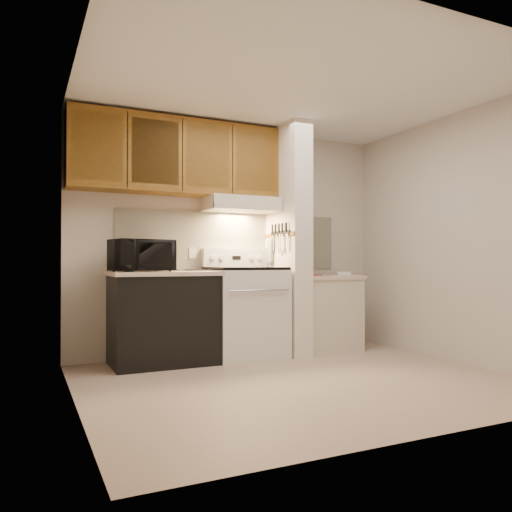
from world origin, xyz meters
TOP-DOWN VIEW (x-y plane):
  - floor at (0.00, 0.00)m, footprint 3.60×3.60m
  - ceiling at (0.00, 0.00)m, footprint 3.60×3.60m
  - wall_back at (0.00, 1.50)m, footprint 3.60×2.50m
  - wall_left at (-1.80, 0.00)m, footprint 0.02×3.00m
  - wall_right at (1.80, 0.00)m, footprint 0.02×3.00m
  - backsplash at (0.00, 1.49)m, footprint 2.60×0.02m
  - range_body at (0.00, 1.16)m, footprint 0.76×0.65m
  - oven_window at (0.00, 0.84)m, footprint 0.50×0.01m
  - oven_handle at (0.00, 0.80)m, footprint 0.65×0.02m
  - cooktop at (0.00, 1.16)m, footprint 0.74×0.64m
  - range_backguard at (0.00, 1.44)m, footprint 0.76×0.08m
  - range_display at (0.00, 1.40)m, footprint 0.10×0.01m
  - range_knob_left_outer at (-0.28, 1.40)m, footprint 0.05×0.02m
  - range_knob_left_inner at (-0.18, 1.40)m, footprint 0.05×0.02m
  - range_knob_right_inner at (0.18, 1.40)m, footprint 0.05×0.02m
  - range_knob_right_outer at (0.28, 1.40)m, footprint 0.05×0.02m
  - dishwasher_front at (-0.88, 1.17)m, footprint 1.00×0.63m
  - left_countertop at (-0.88, 1.17)m, footprint 1.04×0.67m
  - spoon_rest at (-0.48, 1.36)m, footprint 0.24×0.13m
  - teal_jar at (-1.23, 1.06)m, footprint 0.10×0.10m
  - outlet at (-0.48, 1.48)m, footprint 0.08×0.01m
  - microwave at (-1.10, 1.15)m, footprint 0.62×0.48m
  - partition_pillar at (0.51, 1.15)m, footprint 0.22×0.70m
  - pillar_trim at (0.39, 1.15)m, footprint 0.01×0.70m
  - knife_strip at (0.39, 1.10)m, footprint 0.02×0.42m
  - knife_blade_a at (0.38, 0.93)m, footprint 0.01×0.03m
  - knife_handle_a at (0.38, 0.95)m, footprint 0.02×0.02m
  - knife_blade_b at (0.38, 1.03)m, footprint 0.01×0.04m
  - knife_handle_b at (0.38, 1.03)m, footprint 0.02×0.02m
  - knife_blade_c at (0.38, 1.09)m, footprint 0.01×0.04m
  - knife_handle_c at (0.38, 1.11)m, footprint 0.02×0.02m
  - knife_blade_d at (0.38, 1.17)m, footprint 0.01×0.04m
  - knife_handle_d at (0.38, 1.19)m, footprint 0.02×0.02m
  - knife_blade_e at (0.38, 1.26)m, footprint 0.01×0.04m
  - knife_handle_e at (0.38, 1.27)m, footprint 0.02×0.02m
  - oven_mitt at (0.38, 1.32)m, footprint 0.03×0.11m
  - right_cab_base at (0.97, 1.15)m, footprint 0.70×0.60m
  - right_countertop at (0.97, 1.15)m, footprint 0.74×0.64m
  - red_folder at (0.79, 1.24)m, footprint 0.31×0.36m
  - white_box at (1.19, 1.08)m, footprint 0.18×0.15m
  - range_hood at (0.00, 1.28)m, footprint 0.78×0.44m
  - hood_lip at (0.00, 1.07)m, footprint 0.78×0.04m
  - upper_cabinets at (-0.69, 1.32)m, footprint 2.18×0.33m
  - cab_door_a at (-1.51, 1.17)m, footprint 0.46×0.01m
  - cab_gap_a at (-1.23, 1.16)m, footprint 0.01×0.01m
  - cab_door_b at (-0.96, 1.17)m, footprint 0.46×0.01m
  - cab_gap_b at (-0.69, 1.16)m, footprint 0.01×0.01m
  - cab_door_c at (-0.42, 1.17)m, footprint 0.46×0.01m
  - cab_gap_c at (-0.14, 1.16)m, footprint 0.01×0.01m
  - cab_door_d at (0.13, 1.17)m, footprint 0.46×0.01m

SIDE VIEW (x-z plane):
  - floor at x=0.00m, z-range 0.00..0.00m
  - right_cab_base at x=0.97m, z-range 0.00..0.81m
  - dishwasher_front at x=-0.88m, z-range 0.00..0.87m
  - range_body at x=0.00m, z-range 0.00..0.92m
  - oven_window at x=0.00m, z-range 0.35..0.65m
  - oven_handle at x=0.00m, z-range 0.71..0.73m
  - right_countertop at x=0.97m, z-range 0.81..0.85m
  - red_folder at x=0.79m, z-range 0.85..0.86m
  - white_box at x=1.19m, z-range 0.85..0.89m
  - left_countertop at x=-0.88m, z-range 0.87..0.91m
  - spoon_rest at x=-0.48m, z-range 0.91..0.93m
  - cooktop at x=0.00m, z-range 0.92..0.95m
  - teal_jar at x=-1.23m, z-range 0.91..1.00m
  - range_backguard at x=0.00m, z-range 0.95..1.15m
  - range_display at x=0.00m, z-range 1.03..1.07m
  - range_knob_left_outer at x=-0.28m, z-range 1.03..1.07m
  - range_knob_left_inner at x=-0.18m, z-range 1.03..1.07m
  - range_knob_right_inner at x=0.18m, z-range 1.03..1.07m
  - range_knob_right_outer at x=0.28m, z-range 1.03..1.07m
  - microwave at x=-1.10m, z-range 0.91..1.22m
  - outlet at x=-0.48m, z-range 1.04..1.16m
  - oven_mitt at x=0.38m, z-range 1.00..1.26m
  - knife_blade_c at x=0.38m, z-range 1.10..1.30m
  - knife_blade_b at x=0.38m, z-range 1.12..1.30m
  - knife_blade_e at x=0.38m, z-range 1.12..1.30m
  - knife_blade_a at x=0.38m, z-range 1.14..1.30m
  - knife_blade_d at x=0.38m, z-range 1.14..1.30m
  - backsplash at x=0.00m, z-range 0.92..1.55m
  - wall_back at x=0.00m, z-range 1.24..1.26m
  - wall_left at x=-1.80m, z-range 0.00..2.50m
  - wall_right at x=1.80m, z-range 0.00..2.50m
  - partition_pillar at x=0.51m, z-range 0.00..2.50m
  - pillar_trim at x=0.39m, z-range 1.28..1.32m
  - knife_strip at x=0.39m, z-range 1.30..1.34m
  - knife_handle_a at x=0.38m, z-range 1.32..1.42m
  - knife_handle_b at x=0.38m, z-range 1.32..1.42m
  - knife_handle_c at x=0.38m, z-range 1.32..1.42m
  - knife_handle_d at x=0.38m, z-range 1.32..1.42m
  - knife_handle_e at x=0.38m, z-range 1.32..1.42m
  - hood_lip at x=0.00m, z-range 1.55..1.61m
  - range_hood at x=0.00m, z-range 1.55..1.70m
  - upper_cabinets at x=-0.69m, z-range 1.70..2.47m
  - cab_door_a at x=-1.51m, z-range 1.77..2.40m
  - cab_gap_a at x=-1.23m, z-range 1.72..2.45m
  - cab_door_b at x=-0.96m, z-range 1.77..2.40m
  - cab_gap_b at x=-0.69m, z-range 1.72..2.45m
  - cab_door_c at x=-0.42m, z-range 1.77..2.40m
  - cab_gap_c at x=-0.14m, z-range 1.72..2.45m
  - cab_door_d at x=0.13m, z-range 1.77..2.40m
  - ceiling at x=0.00m, z-range 2.50..2.50m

